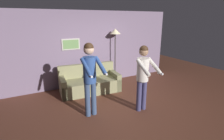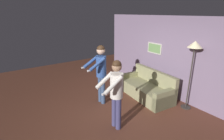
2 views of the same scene
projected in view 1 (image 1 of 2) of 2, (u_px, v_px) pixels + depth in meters
name	position (u px, v px, depth m)	size (l,w,h in m)	color
ground_plane	(125.00, 107.00, 4.75)	(12.00, 12.00, 0.00)	brown
back_wall_assembly	(93.00, 48.00, 6.25)	(6.40, 0.09, 2.60)	slate
couch	(90.00, 83.00, 5.75)	(1.97, 1.03, 0.87)	gray
torchiere_lamp	(115.00, 36.00, 6.26)	(0.39, 0.39, 1.98)	#332D28
person_standing_left	(90.00, 73.00, 4.06)	(0.44, 0.70, 1.81)	#374A6C
person_standing_right	(143.00, 73.00, 4.34)	(0.44, 0.66, 1.71)	#3D3B63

